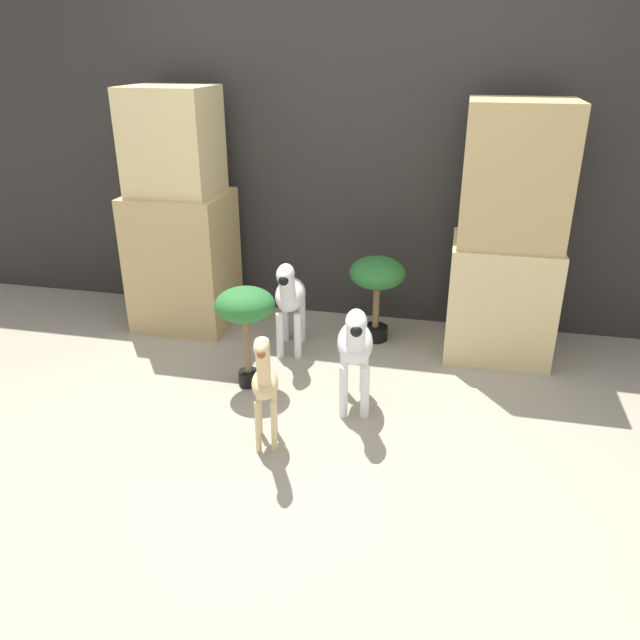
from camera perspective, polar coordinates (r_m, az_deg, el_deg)
The scene contains 9 objects.
ground_plane at distance 2.99m, azimuth -3.74°, elevation -11.91°, with size 14.00×14.00×0.00m, color #9E937F.
wall_back at distance 4.15m, azimuth 2.59°, elevation 14.90°, with size 6.40×0.08×2.20m.
rock_pillar_left at distance 4.15m, azimuth -12.67°, elevation 8.77°, with size 0.61×0.53×1.53m.
rock_pillar_right at distance 3.79m, azimuth 16.79°, elevation 7.10°, with size 0.61×0.53×1.48m.
zebra_right at distance 3.13m, azimuth 3.23°, elevation -2.22°, with size 0.24×0.49×0.62m.
zebra_left at distance 3.73m, azimuth -2.79°, elevation 2.25°, with size 0.23×0.49×0.62m.
giraffe_figurine at distance 2.84m, azimuth -5.10°, elevation -5.53°, with size 0.18×0.36×0.63m.
potted_palm_front at distance 3.90m, azimuth 5.25°, elevation 3.77°, with size 0.35×0.35×0.55m.
potted_palm_back at distance 3.34m, azimuth -6.86°, elevation 0.94°, with size 0.32×0.32×0.58m.
Camera 1 is at (0.71, -2.32, 1.75)m, focal length 35.00 mm.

